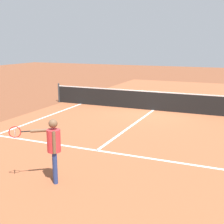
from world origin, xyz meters
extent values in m
plane|color=brown|center=(0.00, 0.00, 0.00)|extent=(60.00, 60.00, 0.00)
cube|color=#9E5433|center=(0.00, 0.00, 0.00)|extent=(10.62, 24.40, 0.00)
cube|color=white|center=(-4.11, -5.95, 0.00)|extent=(0.10, 11.89, 0.01)
cube|color=white|center=(0.00, -6.40, 0.00)|extent=(8.22, 0.10, 0.01)
cube|color=white|center=(0.00, -3.20, 0.00)|extent=(0.10, 6.40, 0.01)
cylinder|color=#33383D|center=(-5.52, 0.00, 0.54)|extent=(0.09, 0.09, 1.07)
cube|color=black|center=(0.00, 0.00, 0.46)|extent=(11.04, 0.02, 0.91)
cube|color=white|center=(0.00, 0.00, 0.94)|extent=(11.04, 0.03, 0.05)
cylinder|color=navy|center=(0.11, -8.85, 0.38)|extent=(0.11, 0.11, 0.77)
cylinder|color=navy|center=(-0.02, -8.68, 0.38)|extent=(0.11, 0.11, 0.77)
cylinder|color=red|center=(0.04, -8.76, 1.04)|extent=(0.32, 0.32, 0.54)
sphere|color=brown|center=(0.04, -8.76, 1.45)|extent=(0.21, 0.21, 0.21)
cylinder|color=brown|center=(0.14, -8.90, 1.05)|extent=(0.08, 0.08, 0.52)
cylinder|color=brown|center=(-0.27, -8.78, 1.26)|extent=(0.47, 0.38, 0.08)
cylinder|color=black|center=(-0.57, -9.00, 1.26)|extent=(0.19, 0.15, 0.03)
torus|color=red|center=(-0.76, -9.15, 1.26)|extent=(0.24, 0.19, 0.28)
cylinder|color=silver|center=(-0.76, -9.15, 1.26)|extent=(0.15, 0.20, 0.25)
camera|label=1|loc=(4.01, -14.52, 3.27)|focal=49.11mm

